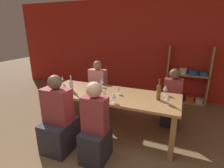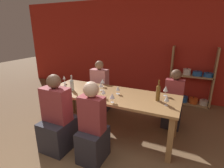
{
  "view_description": "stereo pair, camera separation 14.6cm",
  "coord_description": "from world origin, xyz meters",
  "px_view_note": "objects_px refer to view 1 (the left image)",
  "views": [
    {
      "loc": [
        1.0,
        -1.13,
        1.9
      ],
      "look_at": [
        -0.15,
        1.68,
        0.93
      ],
      "focal_mm": 28.0,
      "sensor_mm": 36.0,
      "label": 1
    },
    {
      "loc": [
        1.13,
        -1.08,
        1.9
      ],
      "look_at": [
        -0.15,
        1.68,
        0.93
      ],
      "focal_mm": 28.0,
      "sensor_mm": 36.0,
      "label": 2
    }
  ],
  "objects_px": {
    "wine_glass_white_a": "(91,90)",
    "wine_glass_white_c": "(114,96)",
    "wine_glass_empty_a": "(165,88)",
    "person_far_b": "(98,93)",
    "wine_bottle_dark": "(71,85)",
    "person_near_b": "(95,132)",
    "wine_glass_red_c": "(118,88)",
    "shelf_unit": "(187,83)",
    "dining_table": "(110,98)",
    "wine_glass_empty_c": "(52,86)",
    "wine_glass_empty_b": "(102,81)",
    "wine_glass_red_a": "(168,97)",
    "wine_glass_empty_e": "(101,85)",
    "wine_bottle_green": "(159,91)",
    "wine_glass_red_b": "(65,87)",
    "person_far_a": "(171,104)",
    "wine_glass_empty_d": "(62,78)",
    "person_near_a": "(59,124)",
    "wine_glass_white_b": "(104,92)"
  },
  "relations": [
    {
      "from": "wine_glass_white_a",
      "to": "wine_glass_white_c",
      "type": "distance_m",
      "value": 0.47
    },
    {
      "from": "wine_glass_empty_a",
      "to": "person_far_b",
      "type": "xyz_separation_m",
      "value": [
        -1.54,
        0.43,
        -0.47
      ]
    },
    {
      "from": "wine_bottle_dark",
      "to": "wine_glass_empty_a",
      "type": "height_order",
      "value": "wine_bottle_dark"
    },
    {
      "from": "person_near_b",
      "to": "wine_glass_red_c",
      "type": "bearing_deg",
      "value": 86.94
    },
    {
      "from": "shelf_unit",
      "to": "wine_glass_white_c",
      "type": "xyz_separation_m",
      "value": [
        -1.11,
        -2.4,
        0.36
      ]
    },
    {
      "from": "dining_table",
      "to": "wine_glass_empty_c",
      "type": "relative_size",
      "value": 15.11
    },
    {
      "from": "shelf_unit",
      "to": "wine_glass_empty_a",
      "type": "bearing_deg",
      "value": -102.64
    },
    {
      "from": "dining_table",
      "to": "wine_glass_empty_b",
      "type": "bearing_deg",
      "value": 135.17
    },
    {
      "from": "wine_glass_red_a",
      "to": "wine_glass_empty_c",
      "type": "distance_m",
      "value": 2.05
    },
    {
      "from": "wine_glass_empty_e",
      "to": "person_far_b",
      "type": "height_order",
      "value": "person_far_b"
    },
    {
      "from": "wine_bottle_dark",
      "to": "wine_glass_white_a",
      "type": "xyz_separation_m",
      "value": [
        0.48,
        -0.1,
        0.0
      ]
    },
    {
      "from": "wine_glass_empty_a",
      "to": "wine_glass_empty_e",
      "type": "bearing_deg",
      "value": -169.19
    },
    {
      "from": "wine_glass_empty_e",
      "to": "wine_glass_red_a",
      "type": "bearing_deg",
      "value": -8.77
    },
    {
      "from": "wine_glass_white_c",
      "to": "person_near_b",
      "type": "xyz_separation_m",
      "value": [
        -0.11,
        -0.43,
        -0.42
      ]
    },
    {
      "from": "wine_bottle_green",
      "to": "wine_glass_red_b",
      "type": "distance_m",
      "value": 1.64
    },
    {
      "from": "wine_glass_empty_b",
      "to": "person_far_a",
      "type": "xyz_separation_m",
      "value": [
        1.33,
        0.45,
        -0.46
      ]
    },
    {
      "from": "wine_glass_empty_e",
      "to": "person_far_a",
      "type": "bearing_deg",
      "value": 27.55
    },
    {
      "from": "wine_glass_white_a",
      "to": "wine_glass_empty_b",
      "type": "xyz_separation_m",
      "value": [
        -0.05,
        0.53,
        -0.0
      ]
    },
    {
      "from": "wine_glass_empty_d",
      "to": "person_near_b",
      "type": "bearing_deg",
      "value": -36.77
    },
    {
      "from": "person_far_a",
      "to": "wine_glass_empty_c",
      "type": "bearing_deg",
      "value": 26.82
    },
    {
      "from": "person_far_b",
      "to": "wine_glass_white_c",
      "type": "bearing_deg",
      "value": 127.37
    },
    {
      "from": "wine_glass_empty_a",
      "to": "person_far_a",
      "type": "xyz_separation_m",
      "value": [
        0.11,
        0.44,
        -0.47
      ]
    },
    {
      "from": "wine_glass_red_c",
      "to": "person_far_a",
      "type": "xyz_separation_m",
      "value": [
        0.89,
        0.7,
        -0.44
      ]
    },
    {
      "from": "wine_glass_red_c",
      "to": "person_near_a",
      "type": "distance_m",
      "value": 1.15
    },
    {
      "from": "wine_glass_white_c",
      "to": "person_far_a",
      "type": "relative_size",
      "value": 0.13
    },
    {
      "from": "wine_glass_empty_d",
      "to": "person_near_a",
      "type": "xyz_separation_m",
      "value": [
        0.6,
        -0.92,
        -0.44
      ]
    },
    {
      "from": "wine_glass_empty_e",
      "to": "person_near_a",
      "type": "distance_m",
      "value": 1.01
    },
    {
      "from": "wine_glass_red_a",
      "to": "wine_glass_red_c",
      "type": "relative_size",
      "value": 1.16
    },
    {
      "from": "person_far_b",
      "to": "shelf_unit",
      "type": "bearing_deg",
      "value": -145.62
    },
    {
      "from": "person_near_a",
      "to": "person_far_b",
      "type": "relative_size",
      "value": 1.03
    },
    {
      "from": "dining_table",
      "to": "wine_glass_white_b",
      "type": "distance_m",
      "value": 0.3
    },
    {
      "from": "wine_glass_empty_a",
      "to": "wine_glass_empty_e",
      "type": "xyz_separation_m",
      "value": [
        -1.15,
        -0.22,
        -0.03
      ]
    },
    {
      "from": "dining_table",
      "to": "person_near_a",
      "type": "bearing_deg",
      "value": -126.27
    },
    {
      "from": "wine_bottle_green",
      "to": "wine_bottle_dark",
      "type": "bearing_deg",
      "value": -173.39
    },
    {
      "from": "person_far_a",
      "to": "wine_glass_empty_a",
      "type": "bearing_deg",
      "value": 75.81
    },
    {
      "from": "wine_glass_empty_a",
      "to": "wine_bottle_dark",
      "type": "bearing_deg",
      "value": -164.81
    },
    {
      "from": "wine_bottle_dark",
      "to": "wine_glass_red_c",
      "type": "xyz_separation_m",
      "value": [
        0.86,
        0.19,
        -0.01
      ]
    },
    {
      "from": "wine_bottle_green",
      "to": "wine_glass_white_b",
      "type": "xyz_separation_m",
      "value": [
        -0.85,
        -0.26,
        -0.04
      ]
    },
    {
      "from": "wine_glass_red_b",
      "to": "wine_glass_empty_c",
      "type": "bearing_deg",
      "value": -176.78
    },
    {
      "from": "wine_glass_empty_c",
      "to": "wine_glass_empty_e",
      "type": "distance_m",
      "value": 0.9
    },
    {
      "from": "wine_glass_white_c",
      "to": "wine_glass_empty_d",
      "type": "bearing_deg",
      "value": 159.72
    },
    {
      "from": "wine_glass_red_c",
      "to": "wine_glass_empty_d",
      "type": "xyz_separation_m",
      "value": [
        -1.3,
        0.12,
        0.02
      ]
    },
    {
      "from": "dining_table",
      "to": "wine_bottle_dark",
      "type": "bearing_deg",
      "value": -168.98
    },
    {
      "from": "wine_glass_red_b",
      "to": "person_near_b",
      "type": "bearing_deg",
      "value": -29.48
    },
    {
      "from": "wine_glass_red_a",
      "to": "wine_glass_empty_d",
      "type": "height_order",
      "value": "wine_glass_red_a"
    },
    {
      "from": "wine_glass_white_a",
      "to": "wine_glass_empty_a",
      "type": "bearing_deg",
      "value": 24.91
    },
    {
      "from": "person_near_a",
      "to": "wine_glass_red_b",
      "type": "bearing_deg",
      "value": 113.37
    },
    {
      "from": "wine_bottle_green",
      "to": "wine_glass_white_a",
      "type": "bearing_deg",
      "value": -165.71
    },
    {
      "from": "wine_glass_empty_a",
      "to": "wine_glass_white_c",
      "type": "height_order",
      "value": "wine_glass_empty_a"
    },
    {
      "from": "wine_glass_white_a",
      "to": "wine_glass_empty_d",
      "type": "xyz_separation_m",
      "value": [
        -0.91,
        0.4,
        -0.0
      ]
    }
  ]
}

